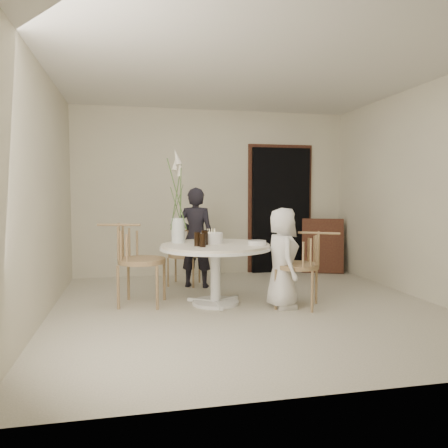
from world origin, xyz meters
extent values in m
plane|color=beige|center=(0.00, 0.00, 0.00)|extent=(4.50, 4.50, 0.00)
plane|color=silver|center=(0.00, 0.00, 2.70)|extent=(4.50, 4.50, 0.00)
plane|color=beige|center=(0.00, 2.25, 1.35)|extent=(4.50, 0.00, 4.50)
plane|color=beige|center=(0.00, -2.25, 1.35)|extent=(4.50, 0.00, 4.50)
plane|color=beige|center=(-2.25, 0.00, 1.35)|extent=(0.00, 4.50, 4.50)
plane|color=beige|center=(2.25, 0.00, 1.35)|extent=(0.00, 4.50, 4.50)
cube|color=black|center=(1.15, 2.19, 1.05)|extent=(1.00, 0.10, 2.10)
cube|color=brown|center=(1.15, 2.23, 1.11)|extent=(1.12, 0.03, 2.22)
cylinder|color=white|center=(-0.35, 0.25, 0.02)|extent=(0.56, 0.56, 0.04)
cylinder|color=white|center=(-0.35, 0.25, 0.34)|extent=(0.12, 0.12, 0.65)
cylinder|color=white|center=(-0.35, 0.25, 0.68)|extent=(1.33, 1.33, 0.03)
cylinder|color=white|center=(-0.35, 0.25, 0.71)|extent=(1.30, 1.30, 0.04)
cube|color=brown|center=(1.82, 1.95, 0.46)|extent=(0.71, 0.45, 0.91)
cylinder|color=#9F7C56|center=(-0.83, 1.35, 0.21)|extent=(0.03, 0.03, 0.42)
cylinder|color=#9F7C56|center=(-0.49, 1.21, 0.21)|extent=(0.03, 0.03, 0.42)
cylinder|color=#9F7C56|center=(-0.69, 1.69, 0.21)|extent=(0.03, 0.03, 0.42)
cylinder|color=#9F7C56|center=(-0.34, 1.55, 0.21)|extent=(0.03, 0.03, 0.42)
cylinder|color=#9F7C56|center=(-0.59, 1.45, 0.44)|extent=(0.46, 0.46, 0.05)
cylinder|color=#9F7C56|center=(0.49, 0.22, 0.23)|extent=(0.03, 0.03, 0.47)
cylinder|color=#9F7C56|center=(0.28, -0.14, 0.23)|extent=(0.03, 0.03, 0.47)
cylinder|color=#9F7C56|center=(0.85, 0.01, 0.23)|extent=(0.03, 0.03, 0.47)
cylinder|color=#9F7C56|center=(0.64, -0.35, 0.23)|extent=(0.03, 0.03, 0.47)
cylinder|color=#9F7C56|center=(0.56, -0.06, 0.49)|extent=(0.52, 0.52, 0.05)
cylinder|color=#9F7C56|center=(-1.05, 0.14, 0.25)|extent=(0.03, 0.03, 0.51)
cylinder|color=#9F7C56|center=(-0.94, 0.58, 0.25)|extent=(0.03, 0.03, 0.51)
cylinder|color=#9F7C56|center=(-1.49, 0.25, 0.25)|extent=(0.03, 0.03, 0.51)
cylinder|color=#9F7C56|center=(-1.38, 0.69, 0.25)|extent=(0.03, 0.03, 0.51)
cylinder|color=#9F7C56|center=(-1.22, 0.41, 0.53)|extent=(0.57, 0.57, 0.06)
imported|color=black|center=(-0.44, 1.27, 0.71)|extent=(0.61, 0.51, 1.42)
imported|color=white|center=(0.39, -0.06, 0.59)|extent=(0.41, 0.59, 1.17)
cylinder|color=white|center=(-0.38, 0.34, 0.79)|extent=(0.27, 0.27, 0.13)
cylinder|color=#F6DD9B|center=(-0.38, 0.34, 0.88)|extent=(0.01, 0.01, 0.05)
cylinder|color=#F6DD9B|center=(-0.34, 0.37, 0.88)|extent=(0.01, 0.01, 0.05)
cylinder|color=#F6DD9B|center=(-0.42, 0.36, 0.88)|extent=(0.01, 0.01, 0.05)
cylinder|color=#F6DD9B|center=(-0.36, 0.29, 0.88)|extent=(0.01, 0.01, 0.05)
cylinder|color=#F6DD9B|center=(-0.41, 0.30, 0.88)|extent=(0.01, 0.01, 0.05)
cylinder|color=black|center=(-0.59, 0.09, 0.81)|extent=(0.09, 0.09, 0.16)
cylinder|color=black|center=(-0.54, 0.00, 0.81)|extent=(0.09, 0.09, 0.15)
cylinder|color=black|center=(-0.56, 0.33, 0.80)|extent=(0.07, 0.07, 0.15)
cylinder|color=black|center=(-0.49, 0.21, 0.82)|extent=(0.10, 0.10, 0.17)
cylinder|color=white|center=(0.11, 0.06, 0.76)|extent=(0.26, 0.26, 0.05)
cylinder|color=white|center=(-0.77, 0.48, 0.88)|extent=(0.16, 0.16, 0.31)
cylinder|color=#42652B|center=(-0.74, 0.48, 1.27)|extent=(0.01, 0.01, 0.76)
cone|color=beige|center=(-0.74, 0.48, 1.65)|extent=(0.08, 0.08, 0.20)
cylinder|color=#42652B|center=(-0.79, 0.51, 1.30)|extent=(0.01, 0.01, 0.83)
cone|color=beige|center=(-0.79, 0.51, 1.71)|extent=(0.08, 0.08, 0.20)
cylinder|color=#42652B|center=(-0.79, 0.45, 1.33)|extent=(0.01, 0.01, 0.90)
cone|color=beige|center=(-0.79, 0.45, 1.78)|extent=(0.08, 0.08, 0.20)
camera|label=1|loc=(-1.33, -4.85, 1.33)|focal=35.00mm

